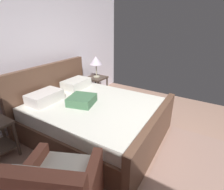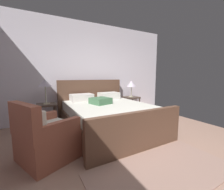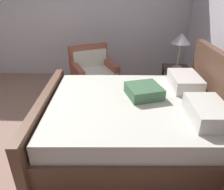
# 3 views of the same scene
# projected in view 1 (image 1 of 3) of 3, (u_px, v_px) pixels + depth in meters

# --- Properties ---
(ground_plane) EXTENTS (4.98, 5.61, 0.02)m
(ground_plane) POSITION_uv_depth(u_px,v_px,m) (183.00, 165.00, 2.48)
(ground_plane) COLOR #A37C6A
(wall_back) EXTENTS (5.10, 0.12, 2.81)m
(wall_back) POSITION_uv_depth(u_px,v_px,m) (41.00, 49.00, 3.36)
(wall_back) COLOR silver
(wall_back) RESTS_ON ground
(bed) EXTENTS (1.96, 2.31, 1.15)m
(bed) POSITION_uv_depth(u_px,v_px,m) (92.00, 116.00, 3.07)
(bed) COLOR brown
(bed) RESTS_ON ground
(nightstand_right) EXTENTS (0.44, 0.44, 0.60)m
(nightstand_right) POSITION_uv_depth(u_px,v_px,m) (97.00, 84.00, 4.45)
(nightstand_right) COLOR #4B3B31
(nightstand_right) RESTS_ON ground
(table_lamp_right) EXTENTS (0.31, 0.31, 0.53)m
(table_lamp_right) POSITION_uv_depth(u_px,v_px,m) (96.00, 61.00, 4.21)
(table_lamp_right) COLOR #B7B293
(table_lamp_right) RESTS_ON nightstand_right
(area_rug) EXTENTS (2.02, 1.03, 0.01)m
(area_rug) POSITION_uv_depth(u_px,v_px,m) (191.00, 172.00, 2.35)
(area_rug) COLOR #A17D6F
(area_rug) RESTS_ON ground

